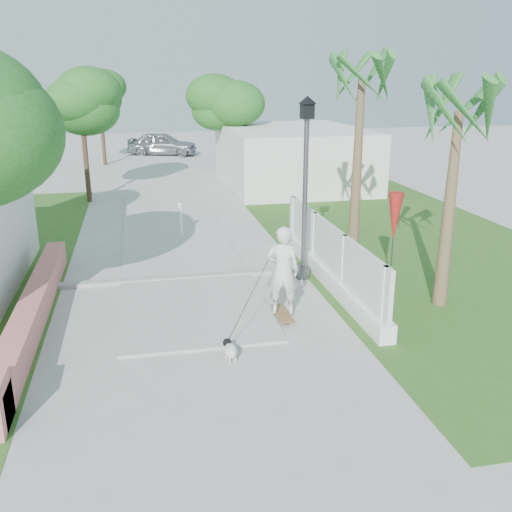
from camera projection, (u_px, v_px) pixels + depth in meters
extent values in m
plane|color=#B7B7B2|center=(222.00, 410.00, 8.72)|extent=(90.00, 90.00, 0.00)
cube|color=#B7B7B2|center=(160.00, 181.00, 27.36)|extent=(3.20, 36.00, 0.06)
cube|color=#999993|center=(186.00, 277.00, 14.30)|extent=(6.50, 0.25, 0.10)
cube|color=#315C1D|center=(408.00, 241.00, 17.54)|extent=(8.00, 20.00, 0.01)
cube|color=#DD8071|center=(34.00, 309.00, 11.71)|extent=(0.45, 8.00, 0.60)
cube|color=white|center=(328.00, 275.00, 13.98)|extent=(0.35, 7.00, 0.40)
cube|color=white|center=(329.00, 246.00, 13.75)|extent=(0.10, 7.00, 1.10)
cube|color=white|center=(384.00, 303.00, 10.83)|extent=(0.14, 0.14, 1.50)
cube|color=white|center=(343.00, 267.00, 12.88)|extent=(0.14, 0.14, 1.50)
cube|color=white|center=(314.00, 241.00, 14.93)|extent=(0.14, 0.14, 1.50)
cube|color=white|center=(294.00, 222.00, 16.80)|extent=(0.14, 0.14, 1.50)
cube|color=silver|center=(292.00, 156.00, 26.28)|extent=(6.00, 8.00, 2.60)
cylinder|color=#59595E|center=(303.00, 272.00, 14.37)|extent=(0.36, 0.36, 0.30)
cylinder|color=#59595E|center=(305.00, 200.00, 13.80)|extent=(0.12, 0.12, 4.00)
cube|color=black|center=(307.00, 111.00, 13.17)|extent=(0.28, 0.28, 0.35)
cone|color=black|center=(308.00, 100.00, 13.09)|extent=(0.44, 0.44, 0.18)
cylinder|color=white|center=(181.00, 221.00, 17.93)|extent=(0.12, 0.12, 1.00)
sphere|color=white|center=(180.00, 205.00, 17.77)|extent=(0.14, 0.14, 0.14)
cylinder|color=#59595E|center=(392.00, 247.00, 13.55)|extent=(0.04, 0.04, 2.00)
cone|color=#AE2118|center=(395.00, 218.00, 13.33)|extent=(0.36, 0.36, 1.20)
cylinder|color=#4C3826|center=(85.00, 154.00, 22.47)|extent=(0.20, 0.20, 3.85)
ellipsoid|color=#215919|center=(82.00, 111.00, 21.97)|extent=(3.40, 3.40, 2.55)
ellipsoid|color=#215919|center=(86.00, 101.00, 21.71)|extent=(2.89, 2.89, 2.18)
ellipsoid|color=#215919|center=(75.00, 92.00, 21.90)|extent=(2.55, 2.55, 1.90)
cylinder|color=#4C3826|center=(225.00, 143.00, 27.46)|extent=(0.20, 0.20, 3.50)
ellipsoid|color=#215919|center=(225.00, 111.00, 27.01)|extent=(3.00, 3.00, 2.25)
ellipsoid|color=#215919|center=(229.00, 104.00, 26.75)|extent=(2.55, 2.55, 1.92)
ellipsoid|color=#215919|center=(220.00, 96.00, 26.94)|extent=(2.25, 2.25, 1.68)
cylinder|color=#4C3826|center=(103.00, 130.00, 31.83)|extent=(0.20, 0.20, 3.85)
ellipsoid|color=#215919|center=(100.00, 100.00, 31.33)|extent=(3.20, 3.20, 2.40)
ellipsoid|color=#215919|center=(103.00, 93.00, 31.08)|extent=(2.72, 2.72, 2.05)
ellipsoid|color=#215919|center=(95.00, 87.00, 31.27)|extent=(2.40, 2.40, 1.79)
cone|color=brown|center=(357.00, 175.00, 14.95)|extent=(0.32, 0.32, 4.80)
cone|color=brown|center=(449.00, 213.00, 12.12)|extent=(0.32, 0.32, 4.20)
cube|color=brown|center=(282.00, 313.00, 12.00)|extent=(0.50, 1.02, 0.03)
imported|color=silver|center=(283.00, 270.00, 11.71)|extent=(0.77, 0.60, 1.88)
cylinder|color=gray|center=(282.00, 323.00, 11.68)|extent=(0.03, 0.07, 0.07)
cylinder|color=gray|center=(290.00, 323.00, 11.71)|extent=(0.03, 0.07, 0.07)
cylinder|color=gray|center=(274.00, 310.00, 12.33)|extent=(0.03, 0.07, 0.07)
cylinder|color=gray|center=(282.00, 309.00, 12.37)|extent=(0.03, 0.07, 0.07)
ellipsoid|color=silver|center=(231.00, 351.00, 10.19)|extent=(0.31, 0.43, 0.25)
sphere|color=black|center=(227.00, 343.00, 10.33)|extent=(0.16, 0.16, 0.16)
sphere|color=silver|center=(226.00, 342.00, 10.40)|extent=(0.08, 0.08, 0.08)
cone|color=black|center=(225.00, 339.00, 10.29)|extent=(0.05, 0.05, 0.06)
cone|color=black|center=(229.00, 339.00, 10.32)|extent=(0.05, 0.05, 0.06)
cylinder|color=silver|center=(226.00, 356.00, 10.29)|extent=(0.03, 0.03, 0.11)
cylinder|color=silver|center=(232.00, 355.00, 10.33)|extent=(0.03, 0.03, 0.11)
cylinder|color=silver|center=(230.00, 360.00, 10.12)|extent=(0.03, 0.03, 0.11)
cylinder|color=silver|center=(236.00, 359.00, 10.16)|extent=(0.03, 0.03, 0.11)
cylinder|color=silver|center=(234.00, 352.00, 10.00)|extent=(0.04, 0.10, 0.10)
imported|color=#A2A4AA|center=(162.00, 144.00, 35.93)|extent=(4.61, 2.83, 1.47)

